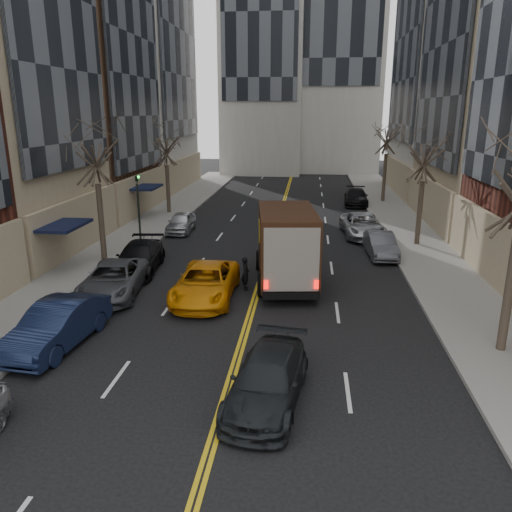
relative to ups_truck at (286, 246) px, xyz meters
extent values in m
cube|color=slate|center=(-10.21, 9.58, -1.75)|extent=(4.00, 66.00, 0.15)
cube|color=slate|center=(7.79, 9.58, -1.75)|extent=(4.00, 66.00, 0.15)
cube|color=#4C301E|center=(-16.71, 15.58, 10.18)|extent=(9.00, 12.00, 24.00)
cube|color=black|center=(-12.05, 15.58, 11.38)|extent=(0.20, 10.56, 19.20)
cube|color=#B7B2A8|center=(-17.71, 29.08, 16.18)|extent=(11.00, 15.00, 36.00)
cube|color=black|center=(-11.21, 0.58, 0.58)|extent=(2.00, 3.00, 0.15)
cube|color=black|center=(-12.11, 0.58, -0.47)|extent=(0.20, 3.00, 2.50)
cube|color=black|center=(-11.21, 13.58, 0.58)|extent=(2.00, 3.00, 0.15)
cube|color=black|center=(-12.11, 13.58, -0.47)|extent=(0.20, 3.00, 2.50)
cube|color=#B7B2A8|center=(15.79, 29.08, 15.18)|extent=(12.00, 15.00, 34.00)
cylinder|color=#382D23|center=(-10.01, 2.58, 0.35)|extent=(0.30, 0.30, 4.05)
cylinder|color=#382D23|center=(-10.01, 15.58, 0.17)|extent=(0.30, 0.30, 3.69)
cylinder|color=#382D23|center=(7.59, -6.42, 0.31)|extent=(0.30, 0.30, 3.96)
cylinder|color=#382D23|center=(7.59, 7.58, 0.22)|extent=(0.30, 0.30, 3.78)
cylinder|color=#382D23|center=(7.59, 22.58, 0.40)|extent=(0.30, 0.30, 4.14)
cylinder|color=black|center=(-8.61, 4.58, 0.23)|extent=(0.12, 0.12, 3.80)
imported|color=black|center=(-8.61, 4.58, 2.58)|extent=(0.15, 0.18, 0.90)
sphere|color=#0CE526|center=(-8.46, 4.48, 2.53)|extent=(0.14, 0.14, 0.14)
cube|color=black|center=(0.00, 0.00, -1.25)|extent=(3.04, 6.83, 0.31)
cube|color=black|center=(-0.29, 2.41, -0.22)|extent=(2.62, 2.03, 2.17)
cube|color=black|center=(0.07, -0.57, 0.24)|extent=(3.06, 5.32, 3.10)
cube|color=black|center=(0.38, -3.16, -1.25)|extent=(2.38, 0.47, 0.31)
cube|color=red|center=(-0.64, -3.30, -0.79)|extent=(0.19, 0.08, 0.36)
cube|color=red|center=(1.41, -3.06, -0.79)|extent=(0.19, 0.08, 0.36)
cube|color=gold|center=(-1.19, -0.66, 0.86)|extent=(0.15, 0.93, 0.93)
cube|color=gold|center=(1.31, -0.36, 0.86)|extent=(0.15, 0.93, 0.93)
cylinder|color=black|center=(-1.47, 2.01, -1.33)|extent=(0.41, 1.02, 0.99)
cylinder|color=black|center=(0.95, 2.30, -1.33)|extent=(0.41, 1.02, 0.99)
cylinder|color=black|center=(-1.00, -1.89, -1.33)|extent=(0.41, 1.02, 0.99)
cylinder|color=black|center=(1.42, -1.60, -1.33)|extent=(0.41, 1.02, 0.99)
imported|color=black|center=(-0.01, -10.17, -1.15)|extent=(2.46, 4.83, 1.34)
cube|color=black|center=(-0.01, -9.50, -0.62)|extent=(0.13, 0.04, 0.09)
cube|color=blue|center=(-0.01, -9.53, -0.62)|extent=(0.10, 0.01, 0.06)
imported|color=orange|center=(-3.35, -2.46, -1.09)|extent=(2.50, 5.32, 1.47)
imported|color=black|center=(-1.77, -1.11, -1.05)|extent=(0.47, 0.62, 1.54)
imported|color=#101833|center=(-7.51, -7.48, -1.04)|extent=(2.14, 4.87, 1.56)
imported|color=#484A4F|center=(-7.51, -2.38, -1.11)|extent=(2.96, 5.37, 1.43)
imported|color=black|center=(-7.51, 1.03, -1.10)|extent=(2.46, 5.12, 1.44)
imported|color=#B8BBC0|center=(-7.51, 9.65, -1.17)|extent=(1.61, 3.88, 1.31)
imported|color=#4B4C52|center=(5.09, 5.05, -1.16)|extent=(1.63, 4.12, 1.33)
imported|color=#B1B4B9|center=(4.53, 9.74, -1.09)|extent=(2.80, 5.41, 1.46)
imported|color=black|center=(5.09, 21.06, -1.12)|extent=(2.20, 4.91, 1.40)
camera|label=1|loc=(0.98, -22.50, 6.07)|focal=35.00mm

